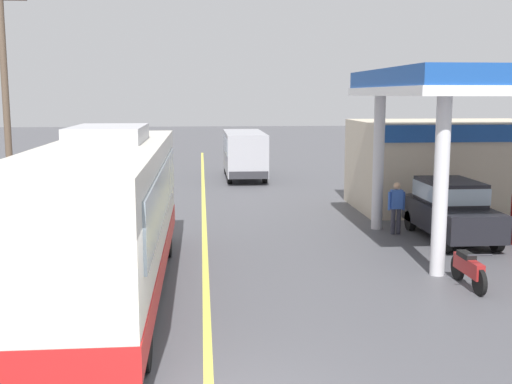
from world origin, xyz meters
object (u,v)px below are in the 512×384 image
Objects in this scene: car_at_pump at (450,207)px; coach_bus_main at (105,219)px; motorcycle_parked_forecourt at (468,268)px; pedestrian_near_pump at (396,205)px; minibus_opposing_lane at (244,150)px.

coach_bus_main is at bearing -154.36° from car_at_pump.
motorcycle_parked_forecourt is (-1.45, -4.71, -0.57)m from car_at_pump.
car_at_pump is (9.64, 4.63, -0.71)m from coach_bus_main.
car_at_pump is 4.96m from motorcycle_parked_forecourt.
motorcycle_parked_forecourt is 5.61m from pedestrian_near_pump.
motorcycle_parked_forecourt is (8.19, -0.08, -1.28)m from coach_bus_main.
car_at_pump is at bearing -31.92° from pedestrian_near_pump.
pedestrian_near_pump is (8.24, 5.51, -0.79)m from coach_bus_main.
minibus_opposing_lane reaches higher than pedestrian_near_pump.
minibus_opposing_lane reaches higher than car_at_pump.
minibus_opposing_lane reaches higher than motorcycle_parked_forecourt.
car_at_pump reaches higher than pedestrian_near_pump.
pedestrian_near_pump reaches higher than motorcycle_parked_forecourt.
car_at_pump reaches higher than motorcycle_parked_forecourt.
coach_bus_main is 8.29m from motorcycle_parked_forecourt.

